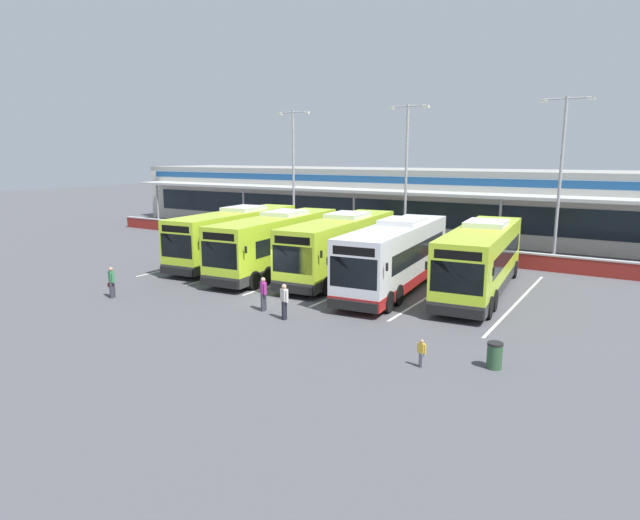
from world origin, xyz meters
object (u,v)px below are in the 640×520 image
object	(u,v)px
coach_bus_centre	(341,247)
pedestrian_in_dark_coat	(284,300)
coach_bus_leftmost	(236,237)
coach_bus_right_centre	(396,257)
coach_bus_rightmost	(481,260)
pedestrian_with_handbag	(112,281)
pedestrian_near_bin	(263,293)
litter_bin	(495,355)
lamp_post_west	(293,167)
lamp_post_centre	(406,168)
lamp_post_east	(561,170)
coach_bus_left_centre	(278,244)
pedestrian_child	(422,352)

from	to	relation	value
coach_bus_centre	pedestrian_in_dark_coat	distance (m)	9.32
coach_bus_leftmost	coach_bus_right_centre	xyz separation A→B (m)	(12.27, -0.93, 0.00)
coach_bus_rightmost	pedestrian_with_handbag	size ratio (longest dim) A/B	7.61
pedestrian_near_bin	litter_bin	xyz separation A→B (m)	(11.10, -1.31, -0.41)
coach_bus_centre	pedestrian_near_bin	xyz separation A→B (m)	(0.61, -8.43, -0.91)
coach_bus_leftmost	litter_bin	size ratio (longest dim) A/B	13.26
coach_bus_rightmost	pedestrian_with_handbag	world-z (taller)	coach_bus_rightmost
coach_bus_rightmost	lamp_post_west	world-z (taller)	lamp_post_west
lamp_post_centre	pedestrian_near_bin	bearing A→B (deg)	-87.17
coach_bus_leftmost	coach_bus_rightmost	distance (m)	16.53
pedestrian_with_handbag	lamp_post_east	xyz separation A→B (m)	(17.96, 21.49, 5.43)
coach_bus_right_centre	coach_bus_rightmost	world-z (taller)	same
pedestrian_near_bin	lamp_post_east	world-z (taller)	lamp_post_east
coach_bus_rightmost	litter_bin	world-z (taller)	coach_bus_rightmost
pedestrian_near_bin	coach_bus_centre	bearing A→B (deg)	94.13
coach_bus_centre	coach_bus_rightmost	bearing A→B (deg)	2.96
coach_bus_left_centre	pedestrian_in_dark_coat	world-z (taller)	coach_bus_left_centre
coach_bus_leftmost	lamp_post_east	world-z (taller)	lamp_post_east
coach_bus_right_centre	lamp_post_west	xyz separation A→B (m)	(-14.95, 11.67, 4.50)
coach_bus_centre	lamp_post_east	distance (m)	15.67
litter_bin	lamp_post_centre	bearing A→B (deg)	120.79
coach_bus_leftmost	lamp_post_west	xyz separation A→B (m)	(-2.68, 10.74, 4.50)
pedestrian_near_bin	litter_bin	distance (m)	11.19
coach_bus_right_centre	lamp_post_east	bearing A→B (deg)	61.85
coach_bus_left_centre	pedestrian_with_handbag	distance (m)	10.36
coach_bus_left_centre	coach_bus_centre	size ratio (longest dim) A/B	1.00
pedestrian_child	lamp_post_west	world-z (taller)	lamp_post_west
coach_bus_left_centre	coach_bus_rightmost	bearing A→B (deg)	6.64
pedestrian_child	lamp_post_centre	size ratio (longest dim) A/B	0.09
coach_bus_centre	lamp_post_centre	size ratio (longest dim) A/B	1.12
coach_bus_leftmost	pedestrian_child	distance (m)	20.77
pedestrian_in_dark_coat	litter_bin	size ratio (longest dim) A/B	1.74
coach_bus_centre	pedestrian_child	world-z (taller)	coach_bus_centre
coach_bus_rightmost	pedestrian_with_handbag	bearing A→B (deg)	-144.88
coach_bus_rightmost	lamp_post_west	bearing A→B (deg)	152.13
pedestrian_in_dark_coat	lamp_post_east	world-z (taller)	lamp_post_east
coach_bus_centre	pedestrian_near_bin	size ratio (longest dim) A/B	7.61
pedestrian_with_handbag	lamp_post_west	xyz separation A→B (m)	(-3.34, 21.31, 5.43)
pedestrian_child	lamp_post_centre	bearing A→B (deg)	114.68
coach_bus_left_centre	pedestrian_with_handbag	xyz separation A→B (m)	(-3.47, -9.72, -0.93)
coach_bus_right_centre	pedestrian_child	xyz separation A→B (m)	(5.42, -9.88, -1.24)
coach_bus_left_centre	pedestrian_with_handbag	world-z (taller)	coach_bus_left_centre
pedestrian_child	lamp_post_west	xyz separation A→B (m)	(-20.37, 21.56, 5.75)
litter_bin	lamp_post_west	bearing A→B (deg)	137.97
pedestrian_with_handbag	pedestrian_in_dark_coat	bearing A→B (deg)	10.05
pedestrian_with_handbag	lamp_post_centre	world-z (taller)	lamp_post_centre
coach_bus_left_centre	lamp_post_east	xyz separation A→B (m)	(14.49, 11.78, 4.50)
pedestrian_child	lamp_post_centre	distance (m)	24.28
pedestrian_in_dark_coat	lamp_post_west	distance (m)	24.16
coach_bus_left_centre	coach_bus_right_centre	bearing A→B (deg)	-0.56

